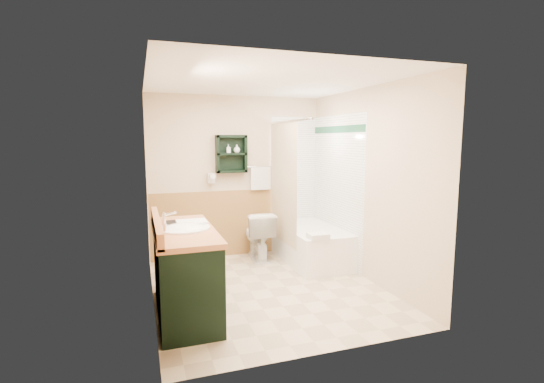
{
  "coord_description": "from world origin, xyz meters",
  "views": [
    {
      "loc": [
        -1.39,
        -4.26,
        1.77
      ],
      "look_at": [
        0.12,
        0.2,
        1.14
      ],
      "focal_mm": 26.0,
      "sensor_mm": 36.0,
      "label": 1
    }
  ],
  "objects_px": {
    "wall_shelf": "(231,154)",
    "bathtub": "(310,243)",
    "vanity": "(185,272)",
    "hair_dryer": "(211,178)",
    "vanity_book": "(164,214)",
    "soap_bottle_a": "(228,151)",
    "toilet": "(258,235)",
    "soap_bottle_b": "(237,150)"
  },
  "relations": [
    {
      "from": "vanity",
      "to": "bathtub",
      "type": "height_order",
      "value": "vanity"
    },
    {
      "from": "toilet",
      "to": "vanity",
      "type": "bearing_deg",
      "value": 55.49
    },
    {
      "from": "wall_shelf",
      "to": "toilet",
      "type": "bearing_deg",
      "value": -33.2
    },
    {
      "from": "wall_shelf",
      "to": "bathtub",
      "type": "bearing_deg",
      "value": -27.87
    },
    {
      "from": "hair_dryer",
      "to": "bathtub",
      "type": "xyz_separation_m",
      "value": [
        1.33,
        -0.57,
        -0.95
      ]
    },
    {
      "from": "hair_dryer",
      "to": "vanity",
      "type": "relative_size",
      "value": 0.17
    },
    {
      "from": "hair_dryer",
      "to": "soap_bottle_a",
      "type": "relative_size",
      "value": 1.95
    },
    {
      "from": "hair_dryer",
      "to": "vanity_book",
      "type": "bearing_deg",
      "value": -116.66
    },
    {
      "from": "wall_shelf",
      "to": "vanity_book",
      "type": "bearing_deg",
      "value": -125.45
    },
    {
      "from": "wall_shelf",
      "to": "vanity_book",
      "type": "xyz_separation_m",
      "value": [
        -1.06,
        -1.49,
        -0.56
      ]
    },
    {
      "from": "wall_shelf",
      "to": "hair_dryer",
      "type": "height_order",
      "value": "wall_shelf"
    },
    {
      "from": "vanity_book",
      "to": "soap_bottle_a",
      "type": "bearing_deg",
      "value": 49.07
    },
    {
      "from": "wall_shelf",
      "to": "vanity",
      "type": "relative_size",
      "value": 0.4
    },
    {
      "from": "hair_dryer",
      "to": "vanity",
      "type": "bearing_deg",
      "value": -108.44
    },
    {
      "from": "vanity_book",
      "to": "soap_bottle_a",
      "type": "relative_size",
      "value": 1.8
    },
    {
      "from": "bathtub",
      "to": "vanity_book",
      "type": "distance_m",
      "value": 2.41
    },
    {
      "from": "bathtub",
      "to": "soap_bottle_b",
      "type": "bearing_deg",
      "value": 150.34
    },
    {
      "from": "hair_dryer",
      "to": "vanity_book",
      "type": "relative_size",
      "value": 1.09
    },
    {
      "from": "hair_dryer",
      "to": "bathtub",
      "type": "relative_size",
      "value": 0.16
    },
    {
      "from": "wall_shelf",
      "to": "soap_bottle_b",
      "type": "bearing_deg",
      "value": -3.49
    },
    {
      "from": "toilet",
      "to": "soap_bottle_a",
      "type": "height_order",
      "value": "soap_bottle_a"
    },
    {
      "from": "wall_shelf",
      "to": "bathtub",
      "type": "distance_m",
      "value": 1.74
    },
    {
      "from": "wall_shelf",
      "to": "vanity",
      "type": "distance_m",
      "value": 2.26
    },
    {
      "from": "vanity",
      "to": "vanity_book",
      "type": "relative_size",
      "value": 6.3
    },
    {
      "from": "wall_shelf",
      "to": "hair_dryer",
      "type": "distance_m",
      "value": 0.46
    },
    {
      "from": "wall_shelf",
      "to": "toilet",
      "type": "distance_m",
      "value": 1.26
    },
    {
      "from": "vanity_book",
      "to": "soap_bottle_a",
      "type": "distance_m",
      "value": 1.9
    },
    {
      "from": "wall_shelf",
      "to": "vanity_book",
      "type": "relative_size",
      "value": 2.49
    },
    {
      "from": "bathtub",
      "to": "toilet",
      "type": "relative_size",
      "value": 2.09
    },
    {
      "from": "toilet",
      "to": "vanity_book",
      "type": "xyz_separation_m",
      "value": [
        -1.4,
        -1.27,
        0.64
      ]
    },
    {
      "from": "toilet",
      "to": "soap_bottle_b",
      "type": "distance_m",
      "value": 1.3
    },
    {
      "from": "bathtub",
      "to": "wall_shelf",
      "type": "bearing_deg",
      "value": 152.13
    },
    {
      "from": "vanity_book",
      "to": "soap_bottle_a",
      "type": "height_order",
      "value": "soap_bottle_a"
    },
    {
      "from": "soap_bottle_a",
      "to": "bathtub",
      "type": "bearing_deg",
      "value": -26.69
    },
    {
      "from": "wall_shelf",
      "to": "soap_bottle_b",
      "type": "height_order",
      "value": "wall_shelf"
    },
    {
      "from": "wall_shelf",
      "to": "vanity_book",
      "type": "distance_m",
      "value": 1.91
    },
    {
      "from": "wall_shelf",
      "to": "hair_dryer",
      "type": "bearing_deg",
      "value": 175.24
    },
    {
      "from": "bathtub",
      "to": "soap_bottle_a",
      "type": "height_order",
      "value": "soap_bottle_a"
    },
    {
      "from": "toilet",
      "to": "soap_bottle_a",
      "type": "bearing_deg",
      "value": -25.36
    },
    {
      "from": "vanity_book",
      "to": "hair_dryer",
      "type": "bearing_deg",
      "value": 56.83
    },
    {
      "from": "wall_shelf",
      "to": "hair_dryer",
      "type": "xyz_separation_m",
      "value": [
        -0.3,
        0.02,
        -0.35
      ]
    },
    {
      "from": "toilet",
      "to": "vanity_book",
      "type": "relative_size",
      "value": 3.26
    }
  ]
}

